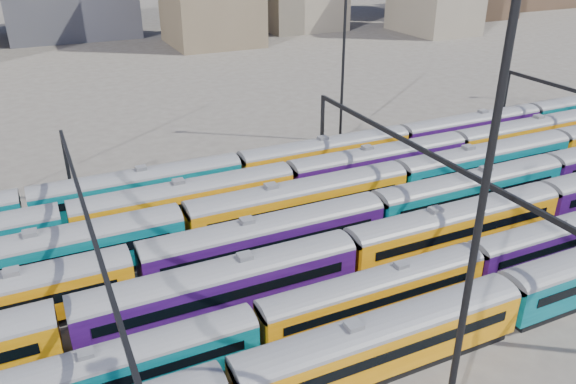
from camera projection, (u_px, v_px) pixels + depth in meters
name	position (u px, v px, depth m)	size (l,w,h in m)	color
ground	(328.00, 249.00, 51.21)	(500.00, 500.00, 0.00)	#443F3A
rake_0	(506.00, 296.00, 40.15)	(125.56, 3.06, 5.16)	black
rake_1	(375.00, 290.00, 41.35)	(93.55, 2.74, 4.60)	black
rake_2	(349.00, 250.00, 45.53)	(130.99, 3.19, 5.39)	black
rake_3	(135.00, 266.00, 43.39)	(132.18, 3.22, 5.44)	black
rake_4	(399.00, 178.00, 58.22)	(136.95, 3.34, 5.64)	black
rake_5	(186.00, 198.00, 54.19)	(154.38, 3.22, 5.44)	black
rake_6	(326.00, 152.00, 65.25)	(150.46, 3.14, 5.30)	black
gantry_1	(89.00, 229.00, 40.62)	(0.35, 40.35, 8.03)	black
gantry_2	(425.00, 162.00, 52.10)	(0.35, 40.35, 8.03)	black
mast_2	(476.00, 239.00, 25.29)	(1.40, 0.50, 25.60)	black
mast_3	(344.00, 36.00, 70.50)	(1.40, 0.50, 25.60)	black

